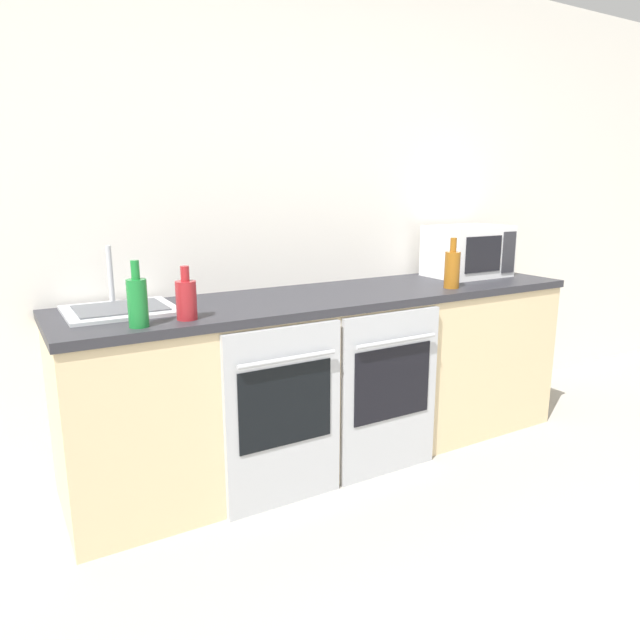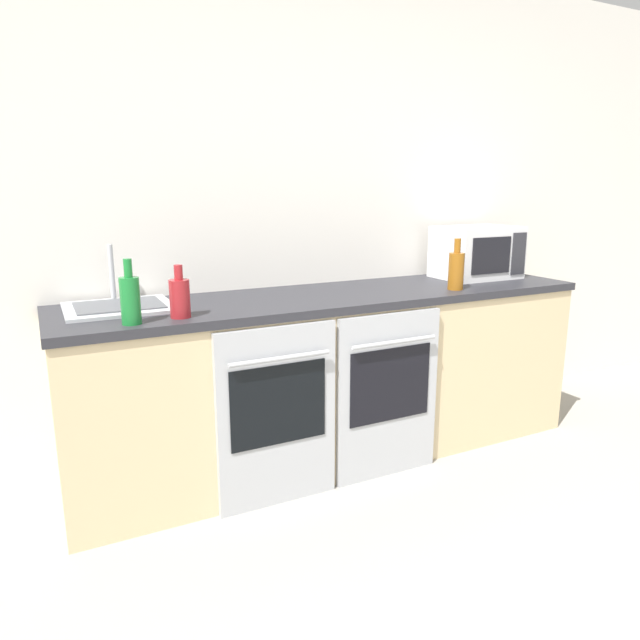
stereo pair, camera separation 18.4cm
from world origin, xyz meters
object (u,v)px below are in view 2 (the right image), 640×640
Objects in this scene: oven_right at (388,395)px; sink at (119,305)px; bottle_green at (130,299)px; bottle_amber at (456,270)px; bottle_red at (180,297)px; microwave at (477,252)px; oven_left at (278,416)px.

oven_right is 1.33m from sink.
bottle_green is (-1.16, 0.10, 0.56)m from oven_right.
oven_right is 3.09× the size of bottle_amber.
sink is at bearing 159.79° from oven_right.
bottle_green is at bearing -89.26° from sink.
oven_right is 1.11m from bottle_red.
microwave is 2.11× the size of bottle_red.
sink is at bearing 179.70° from microwave.
bottle_red is 0.48× the size of sink.
bottle_amber is at bearing 1.50° from bottle_green.
microwave reaches higher than oven_left.
oven_right is 1.29m from bottle_green.
sink is (-0.00, 0.33, -0.09)m from bottle_green.
bottle_amber is (-0.38, -0.27, -0.05)m from microwave.
oven_left is 3.21× the size of bottle_green.
bottle_red is (-0.37, 0.13, 0.55)m from oven_left.
bottle_amber is at bearing 0.49° from bottle_red.
bottle_red is 0.82× the size of bottle_amber.
microwave reaches higher than bottle_green.
oven_right is 1.81× the size of sink.
oven_right is at bearing -20.21° from sink.
oven_left is 1.23m from bottle_amber.
microwave is (1.46, 0.42, 0.61)m from oven_left.
sink is at bearing 143.51° from oven_left.
bottle_amber is (1.66, 0.04, 0.00)m from bottle_green.
microwave is at bearing 35.76° from bottle_amber.
bottle_amber is at bearing 7.52° from oven_left.
sink is (-2.04, 0.01, -0.14)m from microwave.
microwave is at bearing 15.89° from oven_left.
sink is at bearing 170.29° from bottle_amber.
oven_right is 1.79× the size of microwave.
bottle_green is at bearing 170.16° from oven_left.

